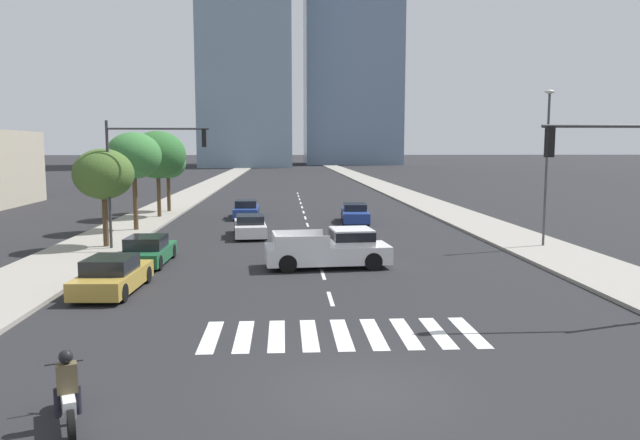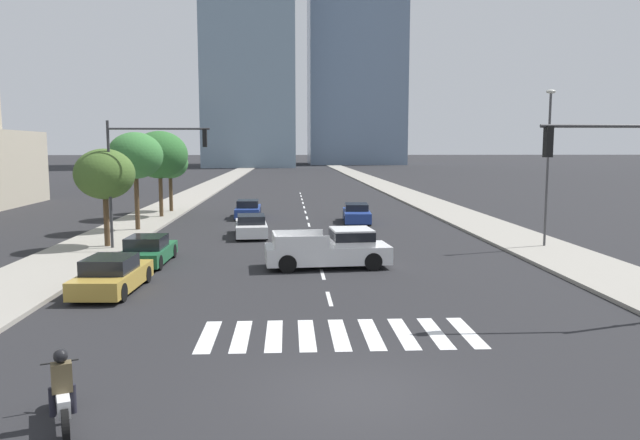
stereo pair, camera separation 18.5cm
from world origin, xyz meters
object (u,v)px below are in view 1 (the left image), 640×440
sedan_white_1 (250,226)px  sedan_blue_4 (246,210)px  sedan_blue_2 (355,214)px  traffic_signal_far (145,161)px  motorcycle_lead (68,396)px  street_tree_nearest (103,174)px  street_lamp_east (547,157)px  traffic_signal_near (636,177)px  street_tree_fourth (168,164)px  street_tree_third (158,155)px  street_tree_second (134,156)px  sedan_gold_3 (112,276)px  pickup_truck (333,249)px  sedan_green_0 (147,251)px

sedan_white_1 → sedan_blue_4: (-0.78, 9.33, 0.02)m
sedan_blue_2 → traffic_signal_far: traffic_signal_far is taller
motorcycle_lead → sedan_blue_2: size_ratio=0.42×
street_tree_nearest → traffic_signal_far: bearing=-14.0°
sedan_white_1 → street_lamp_east: size_ratio=0.61×
motorcycle_lead → traffic_signal_near: (14.43, 6.32, 3.71)m
street_tree_nearest → street_tree_fourth: bearing=90.0°
traffic_signal_far → street_tree_third: size_ratio=1.02×
traffic_signal_near → street_tree_second: (-19.44, 20.12, 0.35)m
motorcycle_lead → traffic_signal_near: traffic_signal_near is taller
sedan_gold_3 → pickup_truck: bearing=-60.5°
street_tree_nearest → pickup_truck: bearing=-25.7°
sedan_white_1 → street_tree_second: 8.46m
sedan_white_1 → sedan_gold_3: bearing=158.2°
sedan_blue_4 → street_tree_third: size_ratio=0.74×
pickup_truck → sedan_green_0: pickup_truck is taller
pickup_truck → street_tree_fourth: 25.34m
sedan_blue_4 → street_tree_third: (-6.29, 0.02, 4.00)m
traffic_signal_near → traffic_signal_far: (-17.23, 13.24, 0.21)m
pickup_truck → traffic_signal_near: size_ratio=0.91×
traffic_signal_far → sedan_blue_4: bearing=73.6°
pickup_truck → street_tree_third: street_tree_third is taller
sedan_blue_2 → street_tree_third: (-13.94, 3.17, 4.01)m
motorcycle_lead → traffic_signal_far: bearing=-14.4°
sedan_white_1 → street_tree_fourth: bearing=23.6°
street_lamp_east → sedan_gold_3: bearing=-156.6°
pickup_truck → sedan_blue_2: 15.84m
sedan_blue_4 → street_tree_nearest: bearing=153.8°
street_lamp_east → street_tree_nearest: street_lamp_east is taller
sedan_green_0 → street_tree_third: street_tree_third is taller
street_lamp_east → street_tree_second: size_ratio=1.33×
sedan_blue_2 → street_tree_nearest: 17.58m
street_tree_fourth → sedan_blue_2: bearing=-26.5°
motorcycle_lead → sedan_gold_3: (-2.09, 10.62, 0.02)m
street_tree_second → traffic_signal_far: bearing=-72.2°
street_tree_nearest → motorcycle_lead: bearing=-76.0°
sedan_green_0 → street_tree_nearest: street_tree_nearest is taller
pickup_truck → motorcycle_lead: bearing=-117.4°
street_lamp_east → pickup_truck: bearing=-159.0°
sedan_white_1 → sedan_green_0: bearing=149.0°
traffic_signal_near → street_tree_nearest: traffic_signal_near is taller
sedan_white_1 → traffic_signal_far: bearing=128.6°
sedan_white_1 → traffic_signal_near: size_ratio=0.80×
traffic_signal_far → street_tree_third: bearing=99.0°
sedan_green_0 → street_tree_third: bearing=10.8°
motorcycle_lead → sedan_white_1: motorcycle_lead is taller
sedan_green_0 → street_tree_third: size_ratio=0.70×
street_lamp_east → street_tree_fourth: 28.85m
sedan_green_0 → street_tree_third: (-2.99, 17.61, 4.02)m
street_tree_second → traffic_signal_near: bearing=-46.0°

